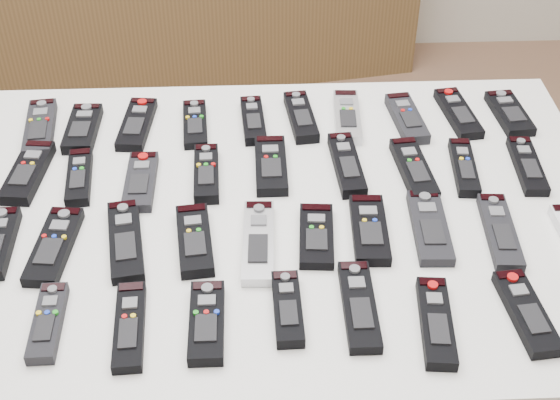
{
  "coord_description": "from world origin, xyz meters",
  "views": [
    {
      "loc": [
        0.03,
        -1.16,
        1.72
      ],
      "look_at": [
        0.07,
        -0.06,
        0.8
      ],
      "focal_mm": 50.0,
      "sensor_mm": 36.0,
      "label": 1
    }
  ],
  "objects_px": {
    "remote_11": "(79,177)",
    "table": "(280,231)",
    "remote_9": "(509,113)",
    "remote_13": "(206,174)",
    "remote_7": "(407,118)",
    "remote_20": "(54,246)",
    "remote_33": "(288,308)",
    "remote_12": "(141,181)",
    "remote_36": "(526,312)",
    "remote_21": "(126,240)",
    "remote_24": "(316,236)",
    "remote_27": "(500,231)",
    "remote_2": "(137,124)",
    "remote_3": "(195,124)",
    "remote_31": "(130,326)",
    "remote_6": "(347,117)",
    "remote_30": "(48,322)",
    "remote_22": "(195,240)",
    "remote_8": "(458,113)",
    "remote_18": "(527,166)",
    "remote_10": "(28,172)",
    "remote_14": "(271,165)",
    "remote_1": "(83,129)",
    "remote_34": "(359,306)",
    "remote_35": "(436,322)",
    "remote_5": "(301,117)",
    "remote_25": "(369,229)",
    "remote_17": "(464,167)",
    "remote_4": "(253,120)",
    "remote_26": "(430,227)",
    "remote_15": "(347,165)",
    "remote_0": "(40,128)"
  },
  "relations": [
    {
      "from": "remote_9",
      "to": "remote_13",
      "type": "relative_size",
      "value": 0.95
    },
    {
      "from": "remote_13",
      "to": "remote_14",
      "type": "distance_m",
      "value": 0.13
    },
    {
      "from": "remote_2",
      "to": "remote_21",
      "type": "bearing_deg",
      "value": -81.98
    },
    {
      "from": "remote_21",
      "to": "remote_33",
      "type": "bearing_deg",
      "value": -41.07
    },
    {
      "from": "remote_12",
      "to": "remote_36",
      "type": "height_order",
      "value": "same"
    },
    {
      "from": "remote_26",
      "to": "remote_14",
      "type": "bearing_deg",
      "value": 147.39
    },
    {
      "from": "table",
      "to": "remote_14",
      "type": "relative_size",
      "value": 7.25
    },
    {
      "from": "remote_6",
      "to": "remote_17",
      "type": "height_order",
      "value": "remote_6"
    },
    {
      "from": "remote_7",
      "to": "remote_1",
      "type": "bearing_deg",
      "value": 174.31
    },
    {
      "from": "remote_3",
      "to": "remote_17",
      "type": "relative_size",
      "value": 0.96
    },
    {
      "from": "remote_17",
      "to": "remote_7",
      "type": "bearing_deg",
      "value": 120.72
    },
    {
      "from": "remote_5",
      "to": "remote_25",
      "type": "relative_size",
      "value": 1.01
    },
    {
      "from": "remote_8",
      "to": "remote_21",
      "type": "distance_m",
      "value": 0.77
    },
    {
      "from": "remote_18",
      "to": "remote_27",
      "type": "height_order",
      "value": "remote_27"
    },
    {
      "from": "remote_11",
      "to": "remote_18",
      "type": "height_order",
      "value": "remote_11"
    },
    {
      "from": "remote_11",
      "to": "remote_3",
      "type": "bearing_deg",
      "value": 33.36
    },
    {
      "from": "remote_33",
      "to": "remote_10",
      "type": "bearing_deg",
      "value": 141.07
    },
    {
      "from": "remote_20",
      "to": "remote_33",
      "type": "height_order",
      "value": "remote_33"
    },
    {
      "from": "remote_24",
      "to": "remote_27",
      "type": "bearing_deg",
      "value": 3.62
    },
    {
      "from": "remote_10",
      "to": "remote_30",
      "type": "relative_size",
      "value": 1.17
    },
    {
      "from": "remote_11",
      "to": "remote_15",
      "type": "height_order",
      "value": "remote_15"
    },
    {
      "from": "remote_13",
      "to": "remote_31",
      "type": "xyz_separation_m",
      "value": [
        -0.11,
        -0.38,
        -0.0
      ]
    },
    {
      "from": "remote_0",
      "to": "remote_27",
      "type": "relative_size",
      "value": 1.01
    },
    {
      "from": "remote_2",
      "to": "remote_24",
      "type": "xyz_separation_m",
      "value": [
        0.35,
        -0.37,
        -0.0
      ]
    },
    {
      "from": "remote_1",
      "to": "remote_24",
      "type": "bearing_deg",
      "value": -35.91
    },
    {
      "from": "remote_7",
      "to": "remote_27",
      "type": "height_order",
      "value": "remote_7"
    },
    {
      "from": "remote_7",
      "to": "remote_9",
      "type": "distance_m",
      "value": 0.23
    },
    {
      "from": "remote_8",
      "to": "remote_17",
      "type": "bearing_deg",
      "value": -106.43
    },
    {
      "from": "remote_22",
      "to": "remote_30",
      "type": "bearing_deg",
      "value": -147.12
    },
    {
      "from": "remote_27",
      "to": "remote_1",
      "type": "bearing_deg",
      "value": 159.46
    },
    {
      "from": "remote_6",
      "to": "remote_24",
      "type": "distance_m",
      "value": 0.38
    },
    {
      "from": "remote_21",
      "to": "remote_30",
      "type": "bearing_deg",
      "value": -127.37
    },
    {
      "from": "remote_13",
      "to": "remote_36",
      "type": "height_order",
      "value": "remote_13"
    },
    {
      "from": "remote_31",
      "to": "remote_3",
      "type": "bearing_deg",
      "value": 78.78
    },
    {
      "from": "remote_5",
      "to": "remote_34",
      "type": "xyz_separation_m",
      "value": [
        0.06,
        -0.55,
        -0.0
      ]
    },
    {
      "from": "remote_7",
      "to": "remote_20",
      "type": "xyz_separation_m",
      "value": [
        -0.68,
        -0.37,
        -0.0
      ]
    },
    {
      "from": "remote_35",
      "to": "remote_8",
      "type": "bearing_deg",
      "value": 79.57
    },
    {
      "from": "remote_0",
      "to": "remote_11",
      "type": "height_order",
      "value": "remote_0"
    },
    {
      "from": "remote_14",
      "to": "remote_36",
      "type": "bearing_deg",
      "value": -45.88
    },
    {
      "from": "remote_9",
      "to": "remote_2",
      "type": "bearing_deg",
      "value": 175.63
    },
    {
      "from": "remote_2",
      "to": "remote_22",
      "type": "bearing_deg",
      "value": -64.11
    },
    {
      "from": "remote_24",
      "to": "remote_25",
      "type": "bearing_deg",
      "value": 10.72
    },
    {
      "from": "remote_31",
      "to": "remote_34",
      "type": "relative_size",
      "value": 0.94
    },
    {
      "from": "table",
      "to": "remote_26",
      "type": "xyz_separation_m",
      "value": [
        0.27,
        -0.08,
        0.07
      ]
    },
    {
      "from": "remote_4",
      "to": "remote_3",
      "type": "bearing_deg",
      "value": 179.59
    },
    {
      "from": "remote_11",
      "to": "table",
      "type": "bearing_deg",
      "value": -19.76
    },
    {
      "from": "remote_10",
      "to": "remote_25",
      "type": "bearing_deg",
      "value": -10.73
    },
    {
      "from": "remote_31",
      "to": "remote_6",
      "type": "bearing_deg",
      "value": 51.45
    },
    {
      "from": "table",
      "to": "remote_31",
      "type": "xyz_separation_m",
      "value": [
        -0.25,
        -0.29,
        0.07
      ]
    },
    {
      "from": "remote_25",
      "to": "remote_27",
      "type": "height_order",
      "value": "remote_25"
    }
  ]
}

